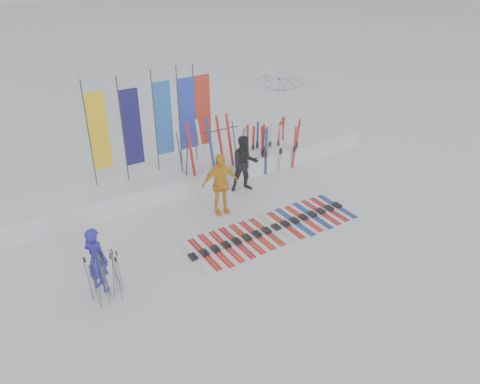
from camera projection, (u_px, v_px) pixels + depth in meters
ground at (267, 253)px, 11.95m from camera, size 120.00×120.00×0.00m
snow_bank at (186, 175)px, 15.23m from camera, size 14.00×1.60×0.60m
person_blue at (97, 260)px, 10.37m from camera, size 0.64×0.71×1.63m
person_black at (245, 164)px, 14.58m from camera, size 1.05×0.93×1.82m
person_yellow at (220, 184)px, 13.31m from camera, size 1.15×0.61×1.87m
tent_canopy at (280, 110)px, 17.74m from camera, size 3.53×3.58×2.73m
ski_row at (271, 229)px, 12.89m from camera, size 5.03×1.69×0.07m
pole_cluster at (105, 277)px, 10.19m from camera, size 0.76×0.65×1.25m
feather_flags at (158, 121)px, 14.15m from camera, size 3.97×0.29×3.20m
ski_rack at (211, 144)px, 14.78m from camera, size 2.04×0.80×1.23m
upright_skis at (271, 145)px, 16.20m from camera, size 1.62×1.11×1.70m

